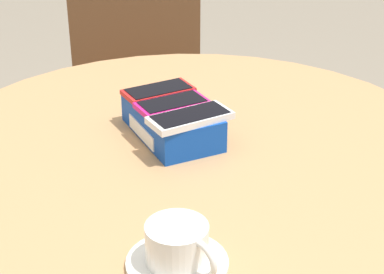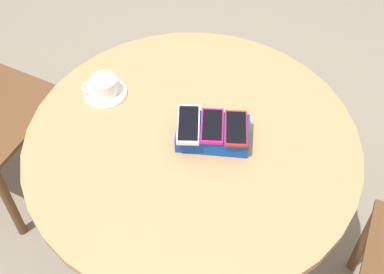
{
  "view_description": "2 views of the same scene",
  "coord_description": "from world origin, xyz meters",
  "px_view_note": "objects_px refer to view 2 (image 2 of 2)",
  "views": [
    {
      "loc": [
        0.79,
        -0.61,
        1.26
      ],
      "look_at": [
        0.0,
        0.0,
        0.75
      ],
      "focal_mm": 60.0,
      "sensor_mm": 36.0,
      "label": 1
    },
    {
      "loc": [
        0.1,
        0.97,
        1.93
      ],
      "look_at": [
        0.0,
        0.0,
        0.75
      ],
      "focal_mm": 50.0,
      "sensor_mm": 36.0,
      "label": 2
    }
  ],
  "objects_px": {
    "phone_box": "(213,133)",
    "phone_magenta": "(212,126)",
    "phone_red": "(236,128)",
    "round_table": "(192,166)",
    "phone_white": "(188,124)",
    "coffee_cup": "(103,86)",
    "saucer": "(105,93)"
  },
  "relations": [
    {
      "from": "phone_box",
      "to": "coffee_cup",
      "type": "height_order",
      "value": "coffee_cup"
    },
    {
      "from": "saucer",
      "to": "phone_red",
      "type": "bearing_deg",
      "value": 147.74
    },
    {
      "from": "phone_box",
      "to": "phone_magenta",
      "type": "xyz_separation_m",
      "value": [
        0.0,
        0.0,
        0.03
      ]
    },
    {
      "from": "phone_box",
      "to": "coffee_cup",
      "type": "xyz_separation_m",
      "value": [
        0.31,
        -0.22,
        0.01
      ]
    },
    {
      "from": "phone_white",
      "to": "coffee_cup",
      "type": "relative_size",
      "value": 1.33
    },
    {
      "from": "round_table",
      "to": "phone_white",
      "type": "distance_m",
      "value": 0.18
    },
    {
      "from": "saucer",
      "to": "coffee_cup",
      "type": "relative_size",
      "value": 1.19
    },
    {
      "from": "saucer",
      "to": "coffee_cup",
      "type": "height_order",
      "value": "coffee_cup"
    },
    {
      "from": "round_table",
      "to": "coffee_cup",
      "type": "bearing_deg",
      "value": -40.94
    },
    {
      "from": "coffee_cup",
      "to": "phone_red",
      "type": "bearing_deg",
      "value": 147.96
    },
    {
      "from": "phone_magenta",
      "to": "phone_white",
      "type": "relative_size",
      "value": 0.9
    },
    {
      "from": "phone_box",
      "to": "phone_red",
      "type": "height_order",
      "value": "phone_red"
    },
    {
      "from": "phone_red",
      "to": "coffee_cup",
      "type": "xyz_separation_m",
      "value": [
        0.37,
        -0.23,
        -0.03
      ]
    },
    {
      "from": "saucer",
      "to": "phone_magenta",
      "type": "bearing_deg",
      "value": 144.43
    },
    {
      "from": "round_table",
      "to": "saucer",
      "type": "distance_m",
      "value": 0.35
    },
    {
      "from": "phone_magenta",
      "to": "phone_red",
      "type": "bearing_deg",
      "value": 166.59
    },
    {
      "from": "phone_red",
      "to": "round_table",
      "type": "bearing_deg",
      "value": -7.39
    },
    {
      "from": "phone_white",
      "to": "phone_red",
      "type": "bearing_deg",
      "value": 168.47
    },
    {
      "from": "phone_magenta",
      "to": "saucer",
      "type": "xyz_separation_m",
      "value": [
        0.31,
        -0.22,
        -0.06
      ]
    },
    {
      "from": "round_table",
      "to": "phone_magenta",
      "type": "height_order",
      "value": "phone_magenta"
    },
    {
      "from": "phone_box",
      "to": "round_table",
      "type": "bearing_deg",
      "value": 0.05
    },
    {
      "from": "round_table",
      "to": "phone_red",
      "type": "height_order",
      "value": "phone_red"
    },
    {
      "from": "phone_red",
      "to": "phone_white",
      "type": "xyz_separation_m",
      "value": [
        0.13,
        -0.03,
        0.0
      ]
    },
    {
      "from": "phone_box",
      "to": "saucer",
      "type": "distance_m",
      "value": 0.38
    },
    {
      "from": "round_table",
      "to": "coffee_cup",
      "type": "xyz_separation_m",
      "value": [
        0.25,
        -0.22,
        0.15
      ]
    },
    {
      "from": "phone_red",
      "to": "phone_magenta",
      "type": "relative_size",
      "value": 1.02
    },
    {
      "from": "phone_box",
      "to": "coffee_cup",
      "type": "relative_size",
      "value": 2.0
    },
    {
      "from": "round_table",
      "to": "saucer",
      "type": "xyz_separation_m",
      "value": [
        0.25,
        -0.22,
        0.12
      ]
    },
    {
      "from": "phone_box",
      "to": "phone_white",
      "type": "relative_size",
      "value": 1.51
    },
    {
      "from": "round_table",
      "to": "phone_box",
      "type": "relative_size",
      "value": 4.35
    },
    {
      "from": "coffee_cup",
      "to": "phone_box",
      "type": "bearing_deg",
      "value": 144.99
    },
    {
      "from": "phone_white",
      "to": "phone_magenta",
      "type": "bearing_deg",
      "value": 170.34
    }
  ]
}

